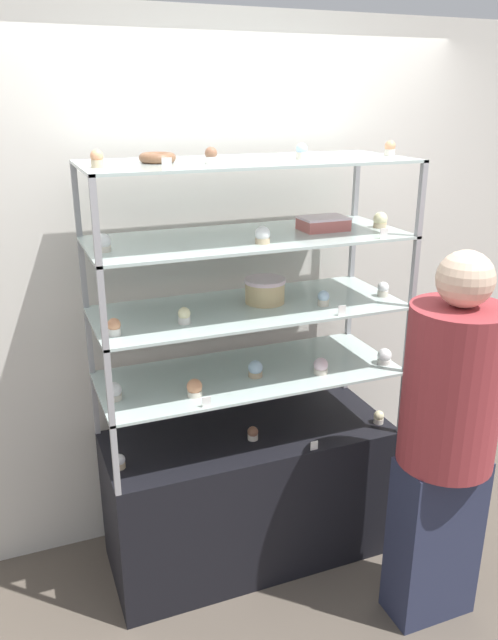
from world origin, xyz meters
name	(u,v)px	position (x,y,z in m)	size (l,w,h in m)	color
ground_plane	(249,551)	(0.00, 0.00, 0.00)	(20.00, 20.00, 0.00)	brown
back_wall	(218,289)	(0.00, 0.42, 1.30)	(8.00, 0.05, 2.60)	silver
display_base	(249,494)	(0.00, 0.00, 0.35)	(1.38, 0.55, 0.70)	black
display_riser_lower	(249,375)	(0.00, 0.00, 1.00)	(1.38, 0.55, 0.32)	#99999E
display_riser_middle	(249,310)	(0.00, 0.00, 1.32)	(1.38, 0.55, 0.32)	#99999E
display_riser_upper	(249,240)	(0.00, 0.00, 1.64)	(1.38, 0.55, 0.32)	#99999E
display_riser_top	(249,164)	(0.00, 0.00, 1.96)	(1.38, 0.55, 0.32)	#99999E
layer_cake_centerpiece	(265,291)	(0.09, 0.03, 1.39)	(0.19, 0.19, 0.11)	#DBBC84
sheet_cake_frosted	(324,223)	(0.36, 0.00, 1.69)	(0.21, 0.15, 0.06)	#C66660
cupcake_0	(120,462)	(-0.63, -0.08, 0.73)	(0.05, 0.05, 0.07)	#CCB28C
cupcake_1	(253,433)	(-0.01, -0.07, 0.73)	(0.05, 0.05, 0.07)	beige
cupcake_2	(379,417)	(0.63, -0.15, 0.73)	(0.05, 0.05, 0.07)	beige
price_tag_0	(314,446)	(0.22, -0.26, 0.72)	(0.04, 0.00, 0.04)	white
cupcake_3	(114,392)	(-0.63, -0.05, 1.05)	(0.07, 0.07, 0.08)	beige
cupcake_4	(195,388)	(-0.31, -0.14, 1.05)	(0.07, 0.07, 0.08)	beige
cupcake_5	(255,369)	(0.01, -0.06, 1.05)	(0.07, 0.07, 0.08)	#CCB28C
cupcake_6	(321,366)	(0.30, -0.14, 1.05)	(0.07, 0.07, 0.08)	beige
cupcake_7	(384,357)	(0.63, -0.15, 1.05)	(0.07, 0.07, 0.08)	white
price_tag_1	(207,402)	(-0.29, -0.26, 1.04)	(0.04, 0.00, 0.04)	white
cupcake_8	(114,327)	(-0.62, -0.13, 1.37)	(0.05, 0.05, 0.07)	white
cupcake_9	(184,316)	(-0.33, -0.10, 1.37)	(0.05, 0.05, 0.07)	white
cupcake_10	(323,298)	(0.32, -0.11, 1.37)	(0.05, 0.05, 0.07)	beige
cupcake_11	(383,289)	(0.64, -0.09, 1.37)	(0.05, 0.05, 0.07)	beige
price_tag_2	(342,310)	(0.33, -0.26, 1.36)	(0.04, 0.00, 0.04)	white
cupcake_12	(103,243)	(-0.63, -0.05, 1.69)	(0.06, 0.06, 0.07)	beige
cupcake_13	(261,235)	(0.00, -0.15, 1.69)	(0.06, 0.06, 0.07)	#CCB28C
cupcake_14	(380,220)	(0.63, -0.05, 1.69)	(0.06, 0.06, 0.07)	#CCB28C
price_tag_3	(384,233)	(0.51, -0.26, 1.68)	(0.04, 0.00, 0.04)	white
cupcake_15	(97,159)	(-0.63, -0.08, 2.01)	(0.05, 0.05, 0.07)	#CCB28C
cupcake_16	(211,156)	(-0.20, -0.11, 2.01)	(0.05, 0.05, 0.07)	white
cupcake_17	(302,151)	(0.21, -0.06, 2.01)	(0.05, 0.05, 0.07)	beige
cupcake_18	(390,148)	(0.64, -0.06, 2.01)	(0.05, 0.05, 0.07)	beige
price_tag_4	(167,164)	(-0.41, -0.26, 2.00)	(0.04, 0.00, 0.04)	white
donut_glazed	(157,158)	(-0.38, 0.02, 2.00)	(0.15, 0.15, 0.04)	brown
customer_figure	(446,436)	(0.62, -0.65, 0.90)	(0.39, 0.39, 1.69)	#282D47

